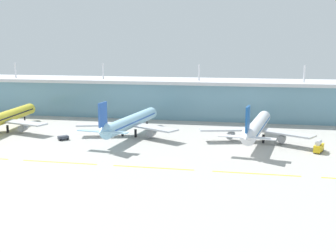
{
  "coord_description": "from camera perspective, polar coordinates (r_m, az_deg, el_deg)",
  "views": [
    {
      "loc": [
        28.23,
        -139.63,
        40.46
      ],
      "look_at": [
        -5.5,
        29.82,
        7.0
      ],
      "focal_mm": 44.36,
      "sensor_mm": 36.0,
      "label": 1
    }
  ],
  "objects": [
    {
      "name": "ground_plane",
      "position": [
        148.09,
        -0.17,
        -4.89
      ],
      "size": [
        600.0,
        600.0,
        0.0
      ],
      "primitive_type": "plane",
      "color": "#A8A59E"
    },
    {
      "name": "terminal_building",
      "position": [
        239.27,
        4.41,
        3.84
      ],
      "size": [
        288.0,
        34.0,
        30.46
      ],
      "color": "#6693A8",
      "rests_on": "ground"
    },
    {
      "name": "airliner_nearest",
      "position": [
        212.28,
        -21.85,
        0.95
      ],
      "size": [
        48.57,
        70.85,
        18.9
      ],
      "color": "yellow",
      "rests_on": "ground"
    },
    {
      "name": "airliner_near_middle",
      "position": [
        188.63,
        -5.23,
        0.53
      ],
      "size": [
        48.45,
        62.69,
        18.9
      ],
      "color": "#9ED1EA",
      "rests_on": "ground"
    },
    {
      "name": "airliner_far_middle",
      "position": [
        180.9,
        12.08,
        -0.12
      ],
      "size": [
        48.28,
        61.87,
        18.9
      ],
      "color": "white",
      "rests_on": "ground"
    },
    {
      "name": "taxiway_stripe_mid_west",
      "position": [
        151.88,
        -14.69,
        -4.85
      ],
      "size": [
        28.0,
        0.7,
        0.04
      ],
      "primitive_type": "cube",
      "color": "yellow",
      "rests_on": "ground"
    },
    {
      "name": "taxiway_stripe_centre",
      "position": [
        140.67,
        -2.06,
        -5.75
      ],
      "size": [
        28.0,
        0.7,
        0.04
      ],
      "primitive_type": "cube",
      "color": "yellow",
      "rests_on": "ground"
    },
    {
      "name": "taxiway_stripe_mid_east",
      "position": [
        137.19,
        11.98,
        -6.43
      ],
      "size": [
        28.0,
        0.7,
        0.04
      ],
      "primitive_type": "cube",
      "color": "yellow",
      "rests_on": "ground"
    },
    {
      "name": "fuel_truck",
      "position": [
        170.17,
        20.0,
        -2.69
      ],
      "size": [
        4.93,
        7.65,
        4.95
      ],
      "color": "gold",
      "rests_on": "ground"
    },
    {
      "name": "pushback_tug",
      "position": [
        186.69,
        -14.2,
        -1.55
      ],
      "size": [
        4.83,
        4.79,
        1.85
      ],
      "color": "#333842",
      "rests_on": "ground"
    }
  ]
}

